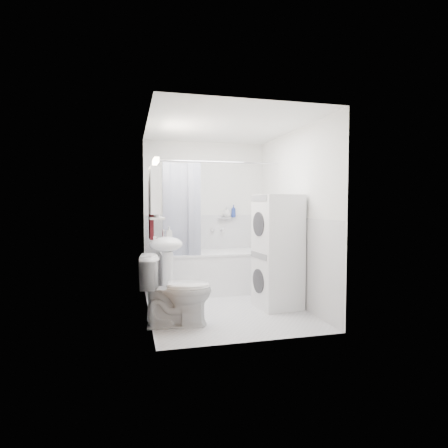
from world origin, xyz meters
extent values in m
plane|color=silver|center=(0.00, 0.00, 0.00)|extent=(2.60, 2.60, 0.00)
plane|color=white|center=(0.00, 1.30, 1.20)|extent=(2.00, 0.00, 2.00)
plane|color=white|center=(0.00, -1.30, 1.20)|extent=(2.00, 0.00, 2.00)
plane|color=white|center=(-1.00, 0.00, 1.20)|extent=(0.00, 2.60, 2.60)
plane|color=white|center=(1.00, 0.00, 1.20)|extent=(0.00, 2.60, 2.60)
plane|color=white|center=(0.00, 0.00, 2.40)|extent=(2.60, 2.60, 0.00)
plane|color=white|center=(0.00, 1.29, 0.60)|extent=(1.98, 0.00, 1.98)
plane|color=white|center=(-0.99, 0.00, 0.60)|extent=(0.00, 2.58, 2.58)
plane|color=white|center=(0.99, 0.00, 0.60)|extent=(0.00, 2.58, 2.58)
plane|color=brown|center=(-0.98, -0.88, 1.00)|extent=(0.00, 2.00, 2.00)
cylinder|color=silver|center=(-0.95, -0.55, 1.00)|extent=(0.04, 0.04, 0.04)
cube|color=white|center=(0.06, 0.92, 0.30)|extent=(1.65, 0.77, 0.60)
cube|color=white|center=(0.06, 0.92, 0.62)|extent=(1.67, 0.79, 0.03)
cube|color=silver|center=(0.06, 0.92, 0.50)|extent=(1.47, 0.59, 0.20)
cylinder|color=silver|center=(0.26, 1.25, 0.95)|extent=(0.04, 0.12, 0.04)
cylinder|color=silver|center=(0.06, 0.59, 2.00)|extent=(1.85, 0.02, 0.02)
cube|color=#131E44|center=(-0.71, 0.59, 1.25)|extent=(0.10, 0.02, 1.45)
cube|color=#131E44|center=(-0.62, 0.59, 1.25)|extent=(0.10, 0.02, 1.45)
cube|color=#131E44|center=(-0.53, 0.59, 1.25)|extent=(0.10, 0.02, 1.45)
cube|color=#131E44|center=(-0.44, 0.59, 1.25)|extent=(0.10, 0.02, 1.45)
cube|color=#131E44|center=(-0.35, 0.59, 1.25)|extent=(0.10, 0.02, 1.45)
cube|color=#131E44|center=(-0.26, 0.59, 1.25)|extent=(0.10, 0.02, 1.45)
ellipsoid|color=white|center=(-0.76, 0.17, 0.85)|extent=(0.44, 0.37, 0.20)
cylinder|color=white|center=(-0.74, 0.17, 0.38)|extent=(0.14, 0.14, 0.75)
cylinder|color=silver|center=(-0.78, 0.31, 0.97)|extent=(0.03, 0.03, 0.14)
cylinder|color=silver|center=(-0.78, 0.27, 1.03)|extent=(0.02, 0.10, 0.02)
cube|color=white|center=(-0.91, 0.10, 1.55)|extent=(0.12, 0.50, 0.60)
cube|color=white|center=(-0.84, 0.10, 1.55)|extent=(0.01, 0.47, 0.57)
cube|color=#FFEABF|center=(-0.89, 0.10, 1.93)|extent=(0.06, 0.45, 0.06)
cube|color=silver|center=(-0.89, 0.10, 1.20)|extent=(0.18, 0.54, 0.02)
cube|color=silver|center=(0.31, 1.24, 1.15)|extent=(0.22, 0.06, 0.02)
cube|color=#511914|center=(-0.94, 0.35, 1.30)|extent=(0.05, 0.34, 0.79)
cube|color=#511914|center=(-0.91, 0.35, 1.67)|extent=(0.03, 0.30, 0.08)
cylinder|color=silver|center=(-0.95, 0.35, 1.71)|extent=(0.02, 0.04, 0.02)
cube|color=white|center=(0.68, -0.18, 0.38)|extent=(0.58, 0.58, 0.75)
cylinder|color=#2D2D33|center=(0.41, -0.18, 0.37)|extent=(0.05, 0.32, 0.32)
cube|color=gray|center=(0.41, -0.18, 0.71)|extent=(0.06, 0.47, 0.08)
cube|color=white|center=(0.68, -0.18, 1.13)|extent=(0.58, 0.58, 0.75)
cylinder|color=#2D2D33|center=(0.41, -0.18, 1.12)|extent=(0.05, 0.32, 0.32)
cube|color=gray|center=(0.41, -0.18, 1.46)|extent=(0.06, 0.47, 0.08)
imported|color=white|center=(-0.72, -0.59, 0.40)|extent=(0.86, 0.54, 0.79)
imported|color=gray|center=(-0.71, 0.25, 0.95)|extent=(0.08, 0.17, 0.08)
imported|color=gray|center=(-0.89, -0.05, 1.25)|extent=(0.07, 0.18, 0.07)
imported|color=gray|center=(-0.89, 0.22, 1.26)|extent=(0.10, 0.09, 0.10)
imported|color=gray|center=(0.35, 1.24, 1.23)|extent=(0.13, 0.17, 0.13)
imported|color=navy|center=(0.47, 1.24, 1.20)|extent=(0.08, 0.21, 0.08)
camera|label=1|loc=(-1.23, -4.79, 1.38)|focal=30.00mm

